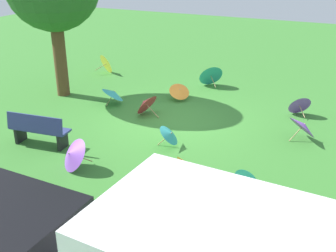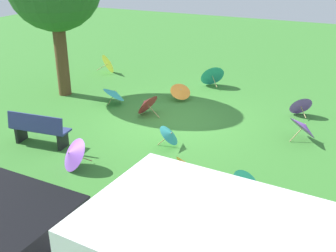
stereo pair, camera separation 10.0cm
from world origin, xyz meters
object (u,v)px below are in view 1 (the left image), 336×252
Objects in this scene: parasol_teal_0 at (248,180)px; parasol_orange_2 at (180,91)px; parasol_red_0 at (145,103)px; parasol_teal_2 at (210,74)px; park_bench at (38,129)px; parasol_teal_3 at (170,134)px; parasol_teal_1 at (114,93)px; parasol_orange_0 at (188,166)px; parasol_purple_2 at (303,126)px; parasol_purple_3 at (72,154)px; parasol_purple_0 at (299,104)px; parasol_yellow_0 at (107,63)px.

parasol_orange_2 is (3.60, -4.62, 0.04)m from parasol_teal_0.
parasol_red_0 reaches higher than parasol_orange_2.
parasol_red_0 is at bearing 77.69° from parasol_teal_2.
parasol_teal_0 is at bearing -178.95° from park_bench.
parasol_red_0 is at bearing -46.04° from parasol_teal_3.
parasol_teal_1 is at bearing -31.72° from parasol_teal_0.
parasol_teal_0 is at bearing 176.98° from parasol_orange_0.
parasol_purple_2 is (-4.65, -0.18, 0.04)m from parasol_red_0.
parasol_purple_2 reaches higher than parasol_orange_0.
parasol_purple_3 is at bearing 17.46° from parasol_orange_0.
parasol_purple_2 is at bearing 102.02° from parasol_purple_0.
park_bench reaches higher than parasol_teal_0.
parasol_teal_2 reaches higher than parasol_orange_0.
parasol_orange_0 is at bearing -3.02° from parasol_teal_0.
parasol_purple_2 reaches higher than parasol_orange_2.
parasol_purple_3 is (3.94, 0.73, 0.07)m from parasol_teal_0.
parasol_purple_2 is at bearing -139.37° from parasol_purple_3.
parasol_teal_0 is 5.85m from parasol_orange_2.
parasol_orange_0 is 0.78× the size of parasol_orange_2.
parasol_purple_3 reaches higher than parasol_teal_0.
parasol_yellow_0 is at bearing -24.07° from parasol_orange_2.
park_bench is at bearing -22.39° from parasol_purple_3.
parasol_orange_0 is at bearing -162.54° from parasol_purple_3.
parasol_red_0 reaches higher than parasol_purple_0.
parasol_yellow_0 reaches higher than parasol_orange_0.
parasol_teal_2 is 5.37m from parasol_teal_3.
parasol_orange_2 is at bearing -52.08° from parasol_teal_0.
parasol_orange_0 is 1.60m from parasol_teal_3.
parasol_teal_0 is at bearing 151.33° from parasol_teal_3.
parasol_teal_2 reaches higher than parasol_teal_0.
parasol_purple_3 is (4.56, 3.92, -0.03)m from parasol_purple_2.
park_bench reaches higher than parasol_purple_2.
parasol_purple_3 is (2.55, 0.80, 0.09)m from parasol_orange_0.
parasol_yellow_0 reaches higher than parasol_purple_3.
parasol_purple_0 is at bearing -108.16° from parasol_orange_0.
parasol_teal_1 is 2.20m from parasol_orange_2.
parasol_yellow_0 is 8.03m from parasol_purple_3.
parasol_red_0 reaches higher than parasol_teal_1.
parasol_yellow_0 is (6.23, -6.34, 0.11)m from parasol_orange_0.
parasol_orange_0 is (-4.08, -0.17, -0.17)m from park_bench.
parasol_teal_2 is at bearing -95.45° from parasol_purple_3.
parasol_teal_0 is (-5.47, -0.10, -0.16)m from park_bench.
parasol_orange_2 is 0.92× the size of parasol_purple_3.
parasol_yellow_0 is (4.02, -1.80, 0.06)m from parasol_orange_2.
parasol_teal_3 is at bearing 54.56° from parasol_purple_0.
parasol_purple_0 is 0.77× the size of parasol_teal_2.
parasol_red_0 is at bearing -47.97° from parasol_orange_0.
parasol_purple_2 is (-0.62, -3.19, 0.11)m from parasol_teal_0.
parasol_teal_0 reaches higher than parasol_orange_2.
parasol_red_0 is 3.94m from parasol_orange_0.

